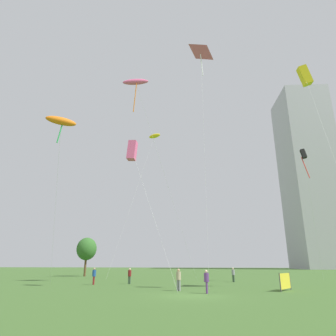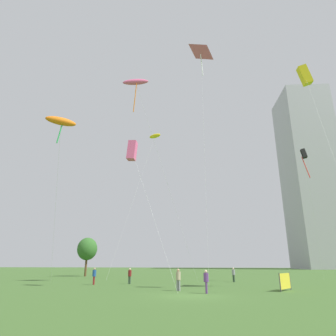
% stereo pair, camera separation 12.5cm
% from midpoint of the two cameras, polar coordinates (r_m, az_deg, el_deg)
% --- Properties ---
extents(ground, '(280.00, 280.00, 0.00)m').
position_cam_midpoint_polar(ground, '(21.80, 4.18, -23.26)').
color(ground, '#3D6028').
extents(person_standing_0, '(0.37, 0.37, 1.65)m').
position_cam_midpoint_polar(person_standing_0, '(33.65, -13.84, -19.25)').
color(person_standing_0, maroon).
rests_on(person_standing_0, ground).
extents(person_standing_1, '(0.36, 0.36, 1.63)m').
position_cam_midpoint_polar(person_standing_1, '(23.55, 7.48, -20.46)').
color(person_standing_1, '#593372').
rests_on(person_standing_1, ground).
extents(person_standing_2, '(0.37, 0.37, 1.68)m').
position_cam_midpoint_polar(person_standing_2, '(25.62, 2.13, -20.30)').
color(person_standing_2, gray).
rests_on(person_standing_2, ground).
extents(person_standing_3, '(0.36, 0.36, 1.61)m').
position_cam_midpoint_polar(person_standing_3, '(38.14, 12.54, -19.15)').
color(person_standing_3, '#3F593F').
rests_on(person_standing_3, ground).
extents(person_standing_4, '(0.35, 0.35, 1.59)m').
position_cam_midpoint_polar(person_standing_4, '(34.16, -7.23, -19.63)').
color(person_standing_4, '#3F593F').
rests_on(person_standing_4, ground).
extents(kite_flying_0, '(5.52, 4.31, 13.97)m').
position_cam_midpoint_polar(kite_flying_0, '(30.25, -6.78, 3.32)').
color(kite_flying_0, silver).
rests_on(kite_flying_0, ground).
extents(kite_flying_1, '(7.79, 10.40, 23.65)m').
position_cam_midpoint_polar(kite_flying_1, '(37.75, -6.11, 15.97)').
color(kite_flying_1, silver).
rests_on(kite_flying_1, ground).
extents(kite_flying_2, '(1.22, 7.73, 19.63)m').
position_cam_midpoint_polar(kite_flying_2, '(31.38, 24.83, 15.78)').
color(kite_flying_2, silver).
rests_on(kite_flying_2, ground).
extents(kite_flying_3, '(3.31, 5.84, 28.62)m').
position_cam_midpoint_polar(kite_flying_3, '(41.28, 6.50, 21.00)').
color(kite_flying_3, silver).
rests_on(kite_flying_3, ground).
extents(kite_flying_5, '(2.87, 8.15, 15.95)m').
position_cam_midpoint_polar(kite_flying_5, '(41.28, 24.69, 2.20)').
color(kite_flying_5, silver).
rests_on(kite_flying_5, ground).
extents(kite_flying_6, '(6.14, 6.49, 23.03)m').
position_cam_midpoint_polar(kite_flying_6, '(50.72, -2.46, 6.11)').
color(kite_flying_6, silver).
rests_on(kite_flying_6, ground).
extents(kite_flying_7, '(6.48, 11.58, 14.41)m').
position_cam_midpoint_polar(kite_flying_7, '(28.19, -19.70, 8.35)').
color(kite_flying_7, silver).
rests_on(kite_flying_7, ground).
extents(park_tree_0, '(3.40, 3.40, 6.40)m').
position_cam_midpoint_polar(park_tree_0, '(55.34, -15.14, -14.75)').
color(park_tree_0, brown).
rests_on(park_tree_0, ground).
extents(distant_highrise_0, '(20.37, 23.53, 74.63)m').
position_cam_midpoint_polar(distant_highrise_0, '(138.80, 25.57, -1.32)').
color(distant_highrise_0, '#A8A8AD').
rests_on(distant_highrise_0, ground).
extents(event_banner, '(1.26, 2.16, 1.38)m').
position_cam_midpoint_polar(event_banner, '(27.25, 21.65, -19.49)').
color(event_banner, '#4C4C4C').
rests_on(event_banner, ground).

